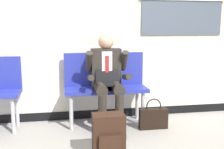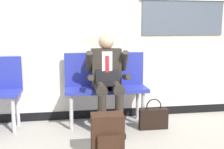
% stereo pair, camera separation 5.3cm
% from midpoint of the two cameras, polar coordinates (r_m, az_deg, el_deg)
% --- Properties ---
extents(ground_plane, '(18.00, 18.00, 0.00)m').
position_cam_midpoint_polar(ground_plane, '(3.60, 1.69, -12.32)').
color(ground_plane, '#9E9991').
extents(station_wall, '(5.89, 0.17, 3.02)m').
position_cam_midpoint_polar(station_wall, '(4.06, 0.05, 11.91)').
color(station_wall, beige).
rests_on(station_wall, ground).
extents(bench_with_person, '(1.15, 0.42, 1.01)m').
position_cam_midpoint_polar(bench_with_person, '(3.84, -0.98, -1.65)').
color(bench_with_person, '#28339E').
rests_on(bench_with_person, ground).
extents(person_seated, '(0.57, 0.70, 1.28)m').
position_cam_midpoint_polar(person_seated, '(3.62, -0.53, -0.73)').
color(person_seated, '#2D2823').
rests_on(person_seated, ground).
extents(backpack, '(0.34, 0.25, 0.47)m').
position_cam_midpoint_polar(backpack, '(2.92, -0.43, -12.85)').
color(backpack, '#331E14').
rests_on(backpack, ground).
extents(handbag, '(0.39, 0.09, 0.42)m').
position_cam_midpoint_polar(handbag, '(3.74, 9.16, -9.11)').
color(handbag, black).
rests_on(handbag, ground).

